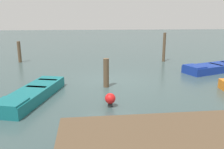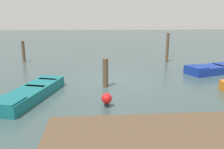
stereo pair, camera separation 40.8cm
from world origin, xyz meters
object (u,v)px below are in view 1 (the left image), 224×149
at_px(dock_segment, 192,138).
at_px(marker_buoy, 110,99).
at_px(rowboat_teal, 33,94).
at_px(mooring_piling_far_left, 106,73).
at_px(mooring_piling_mid_right, 164,47).
at_px(mooring_piling_center, 19,52).
at_px(rowboat_blue, 212,68).

relative_size(dock_segment, marker_buoy, 10.33).
height_order(rowboat_teal, mooring_piling_far_left, mooring_piling_far_left).
bearing_deg(mooring_piling_mid_right, mooring_piling_center, -3.17).
relative_size(rowboat_teal, mooring_piling_center, 2.84).
distance_m(rowboat_teal, mooring_piling_far_left, 3.13).
bearing_deg(mooring_piling_center, marker_buoy, 122.41).
distance_m(rowboat_teal, mooring_piling_mid_right, 9.80).
distance_m(dock_segment, mooring_piling_mid_right, 11.95).
bearing_deg(marker_buoy, rowboat_blue, -141.79).
xyz_separation_m(dock_segment, rowboat_teal, (4.00, -4.72, -0.62)).
bearing_deg(mooring_piling_center, mooring_piling_far_left, 131.41).
bearing_deg(rowboat_blue, dock_segment, 39.54).
height_order(dock_segment, marker_buoy, dock_segment).
distance_m(rowboat_teal, mooring_piling_center, 7.81).
height_order(dock_segment, mooring_piling_mid_right, mooring_piling_mid_right).
height_order(dock_segment, rowboat_teal, dock_segment).
bearing_deg(rowboat_teal, mooring_piling_far_left, 130.34).
bearing_deg(mooring_piling_center, dock_segment, 118.32).
xyz_separation_m(dock_segment, mooring_piling_far_left, (1.21, -6.08, -0.22)).
distance_m(rowboat_teal, marker_buoy, 2.95).
distance_m(rowboat_blue, mooring_piling_far_left, 6.39).
bearing_deg(mooring_piling_mid_right, marker_buoy, 61.90).
bearing_deg(dock_segment, mooring_piling_center, -63.56).
relative_size(mooring_piling_far_left, mooring_piling_center, 0.91).
bearing_deg(rowboat_blue, mooring_piling_far_left, 0.39).
height_order(dock_segment, rowboat_blue, dock_segment).
relative_size(mooring_piling_center, marker_buoy, 2.85).
xyz_separation_m(rowboat_teal, mooring_piling_far_left, (-2.79, -1.36, 0.41)).
bearing_deg(marker_buoy, dock_segment, 107.99).
xyz_separation_m(rowboat_teal, mooring_piling_center, (2.52, -7.38, 0.47)).
bearing_deg(mooring_piling_center, rowboat_blue, 161.89).
distance_m(rowboat_blue, mooring_piling_center, 11.84).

